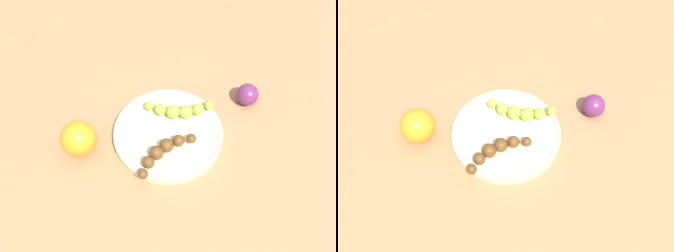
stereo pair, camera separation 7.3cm
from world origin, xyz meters
The scene contains 6 objects.
ground_plane centered at (0.00, 0.00, 0.00)m, with size 2.40×2.40×0.00m, color #936D47.
fruit_bowl centered at (0.00, 0.00, 0.01)m, with size 0.24×0.24×0.02m.
banana_green centered at (0.04, 0.04, 0.03)m, with size 0.15×0.06×0.03m.
banana_overripe centered at (-0.02, -0.06, 0.03)m, with size 0.14×0.08×0.03m.
orange_fruit centered at (-0.19, 0.01, 0.04)m, with size 0.08×0.08×0.08m, color orange.
plum_purple centered at (0.20, 0.05, 0.03)m, with size 0.05×0.05×0.05m, color #662659.
Camera 2 is at (-0.02, -0.42, 0.63)m, focal length 36.64 mm.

